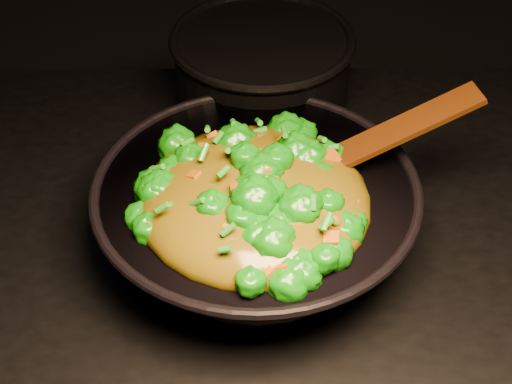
{
  "coord_description": "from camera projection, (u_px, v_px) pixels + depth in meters",
  "views": [
    {
      "loc": [
        -0.01,
        -0.6,
        1.58
      ],
      "look_at": [
        -0.0,
        0.06,
        0.99
      ],
      "focal_mm": 55.0,
      "sensor_mm": 36.0,
      "label": 1
    }
  ],
  "objects": [
    {
      "name": "back_pot",
      "position": [
        262.0,
        78.0,
        1.09
      ],
      "size": [
        0.26,
        0.26,
        0.14
      ],
      "primitive_type": "cylinder",
      "rotation": [
        0.0,
        0.0,
        -0.09
      ],
      "color": "black",
      "rests_on": "stovetop"
    },
    {
      "name": "stir_fry",
      "position": [
        254.0,
        174.0,
        0.82
      ],
      "size": [
        0.32,
        0.32,
        0.09
      ],
      "primitive_type": null,
      "rotation": [
        0.0,
        0.0,
        0.3
      ],
      "color": "#137B08",
      "rests_on": "wok"
    },
    {
      "name": "spatula",
      "position": [
        376.0,
        140.0,
        0.87
      ],
      "size": [
        0.23,
        0.09,
        0.1
      ],
      "primitive_type": "cube",
      "rotation": [
        0.0,
        -0.38,
        0.23
      ],
      "color": "#3D1407",
      "rests_on": "wok"
    },
    {
      "name": "wok",
      "position": [
        256.0,
        220.0,
        0.9
      ],
      "size": [
        0.42,
        0.42,
        0.1
      ],
      "primitive_type": null,
      "rotation": [
        0.0,
        0.0,
        0.21
      ],
      "color": "black",
      "rests_on": "stovetop"
    }
  ]
}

